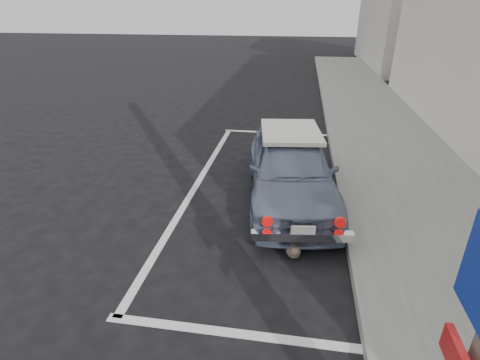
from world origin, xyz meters
name	(u,v)px	position (x,y,z in m)	size (l,w,h in m)	color
ground	(204,296)	(0.00, 0.00, 0.00)	(80.00, 80.00, 0.00)	black
sidewalk	(434,226)	(3.20, 2.00, 0.07)	(2.80, 40.00, 0.15)	slate
pline_rear	(238,334)	(0.50, -0.50, 0.00)	(3.00, 0.12, 0.01)	silver
pline_front	(279,133)	(0.50, 6.50, 0.00)	(3.00, 0.12, 0.01)	silver
pline_side	(197,185)	(-0.90, 3.00, 0.00)	(0.12, 7.00, 0.01)	silver
retro_coupe	(291,168)	(0.92, 2.68, 0.62)	(1.91, 3.79, 1.23)	gray
cat	(294,249)	(1.05, 0.98, 0.12)	(0.26, 0.48, 0.25)	brown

